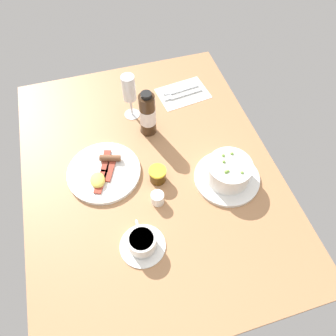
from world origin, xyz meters
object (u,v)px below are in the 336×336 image
(cutlery_setting, at_px, (182,93))
(sauce_bottle_brown, at_px, (148,115))
(creamer_jug, at_px, (157,198))
(jam_jar, at_px, (158,175))
(porridge_bowl, at_px, (228,172))
(wine_glass, at_px, (129,90))
(breakfast_plate, at_px, (104,172))
(coffee_cup, at_px, (142,242))

(cutlery_setting, xyz_separation_m, sauce_bottle_brown, (-0.16, 0.18, 0.08))
(creamer_jug, distance_m, jam_jar, 0.08)
(porridge_bowl, relative_size, wine_glass, 1.19)
(cutlery_setting, distance_m, creamer_jug, 0.50)
(breakfast_plate, bearing_deg, creamer_jug, -136.73)
(creamer_jug, distance_m, breakfast_plate, 0.21)
(wine_glass, bearing_deg, creamer_jug, 179.02)
(coffee_cup, bearing_deg, creamer_jug, -31.87)
(porridge_bowl, bearing_deg, creamer_jug, 93.78)
(jam_jar, height_order, sauce_bottle_brown, sauce_bottle_brown)
(wine_glass, xyz_separation_m, sauce_bottle_brown, (-0.10, -0.04, -0.04))
(coffee_cup, xyz_separation_m, creamer_jug, (0.13, -0.08, -0.01))
(wine_glass, relative_size, breakfast_plate, 0.74)
(wine_glass, height_order, breakfast_plate, wine_glass)
(jam_jar, bearing_deg, coffee_cup, 153.59)
(porridge_bowl, height_order, creamer_jug, porridge_bowl)
(cutlery_setting, height_order, wine_glass, wine_glass)
(coffee_cup, height_order, sauce_bottle_brown, sauce_bottle_brown)
(porridge_bowl, relative_size, coffee_cup, 1.59)
(cutlery_setting, height_order, sauce_bottle_brown, sauce_bottle_brown)
(sauce_bottle_brown, bearing_deg, breakfast_plate, 126.29)
(creamer_jug, xyz_separation_m, breakfast_plate, (0.15, 0.14, -0.01))
(sauce_bottle_brown, bearing_deg, coffee_cup, 163.11)
(cutlery_setting, distance_m, jam_jar, 0.42)
(creamer_jug, height_order, breakfast_plate, creamer_jug)
(creamer_jug, bearing_deg, breakfast_plate, 43.27)
(porridge_bowl, height_order, jam_jar, porridge_bowl)
(creamer_jug, bearing_deg, coffee_cup, 148.13)
(coffee_cup, xyz_separation_m, jam_jar, (0.21, -0.10, 0.00))
(wine_glass, bearing_deg, sauce_bottle_brown, -157.43)
(creamer_jug, relative_size, wine_glass, 0.27)
(creamer_jug, relative_size, sauce_bottle_brown, 0.26)
(coffee_cup, height_order, jam_jar, coffee_cup)
(cutlery_setting, distance_m, coffee_cup, 0.66)
(coffee_cup, xyz_separation_m, wine_glass, (0.52, -0.09, 0.09))
(cutlery_setting, xyz_separation_m, wine_glass, (-0.06, 0.22, 0.12))
(creamer_jug, xyz_separation_m, wine_glass, (0.39, -0.01, 0.10))
(cutlery_setting, xyz_separation_m, creamer_jug, (-0.45, 0.23, 0.02))
(porridge_bowl, height_order, breakfast_plate, porridge_bowl)
(porridge_bowl, xyz_separation_m, cutlery_setting, (0.43, 0.02, -0.04))
(porridge_bowl, bearing_deg, jam_jar, 73.81)
(coffee_cup, bearing_deg, porridge_bowl, -65.77)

